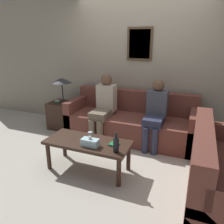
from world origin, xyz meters
TOP-DOWN VIEW (x-y plane):
  - ground_plane at (0.00, 0.00)m, footprint 16.00×16.00m
  - wall_back at (0.00, 0.97)m, footprint 9.00×0.08m
  - couch_main at (0.00, 0.51)m, footprint 2.36×0.86m
  - coffee_table at (-0.23, -0.77)m, footprint 1.19×0.52m
  - side_table_with_lamp at (-1.48, 0.42)m, footprint 0.49×0.46m
  - wine_bottle at (0.25, -0.91)m, footprint 0.07×0.07m
  - drinking_glass at (-0.25, -0.65)m, footprint 0.07×0.07m
  - book_stack at (0.15, -0.74)m, footprint 0.13×0.12m
  - tissue_box at (-0.13, -0.88)m, footprint 0.23×0.12m
  - person_left at (-0.48, 0.34)m, footprint 0.34×0.65m
  - person_right at (0.48, 0.33)m, footprint 0.34×0.60m

SIDE VIEW (x-z plane):
  - ground_plane at x=0.00m, z-range 0.00..0.00m
  - couch_main at x=0.00m, z-range -0.13..0.73m
  - side_table_with_lamp at x=-1.48m, z-range -0.17..0.89m
  - coffee_table at x=-0.23m, z-range 0.16..0.60m
  - book_stack at x=0.15m, z-range 0.44..0.46m
  - drinking_glass at x=-0.25m, z-range 0.44..0.53m
  - tissue_box at x=-0.13m, z-range 0.42..0.57m
  - wine_bottle at x=0.25m, z-range 0.41..0.67m
  - person_right at x=0.48m, z-range 0.05..1.20m
  - person_left at x=-0.48m, z-range 0.05..1.23m
  - wall_back at x=0.00m, z-range 0.00..2.60m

